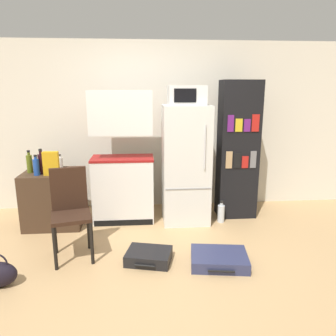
{
  "coord_description": "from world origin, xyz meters",
  "views": [
    {
      "loc": [
        -0.09,
        -2.97,
        1.8
      ],
      "look_at": [
        0.22,
        0.85,
        0.86
      ],
      "focal_mm": 35.0,
      "sensor_mm": 36.0,
      "label": 1
    }
  ],
  "objects_px": {
    "side_table": "(54,198)",
    "microwave": "(187,95)",
    "bookshelf": "(238,150)",
    "bottle_clear_short": "(42,164)",
    "bottle_wine_dark": "(41,163)",
    "suitcase_large_flat": "(149,256)",
    "suitcase_small_flat": "(219,259)",
    "cereal_box": "(51,163)",
    "bottle_olive_oil": "(30,163)",
    "bottle_amber_beer": "(50,167)",
    "kitchen_hutch": "(123,163)",
    "water_bottle_front": "(221,213)",
    "bottle_blue_soda": "(36,167)",
    "refrigerator": "(186,164)",
    "chair": "(70,205)",
    "bowl": "(69,170)",
    "bottle_milk_white": "(60,162)"
  },
  "relations": [
    {
      "from": "side_table",
      "to": "microwave",
      "type": "relative_size",
      "value": 1.55
    },
    {
      "from": "suitcase_small_flat",
      "to": "water_bottle_front",
      "type": "distance_m",
      "value": 1.14
    },
    {
      "from": "bottle_clear_short",
      "to": "bottle_wine_dark",
      "type": "height_order",
      "value": "bottle_wine_dark"
    },
    {
      "from": "bottle_blue_soda",
      "to": "bottle_wine_dark",
      "type": "relative_size",
      "value": 0.82
    },
    {
      "from": "bottle_olive_oil",
      "to": "bowl",
      "type": "relative_size",
      "value": 1.74
    },
    {
      "from": "bottle_wine_dark",
      "to": "chair",
      "type": "xyz_separation_m",
      "value": [
        0.51,
        -0.8,
        -0.29
      ]
    },
    {
      "from": "bottle_wine_dark",
      "to": "bottle_clear_short",
      "type": "bearing_deg",
      "value": 107.09
    },
    {
      "from": "microwave",
      "to": "bottle_olive_oil",
      "type": "relative_size",
      "value": 1.62
    },
    {
      "from": "refrigerator",
      "to": "bottle_blue_soda",
      "type": "height_order",
      "value": "refrigerator"
    },
    {
      "from": "chair",
      "to": "bottle_amber_beer",
      "type": "bearing_deg",
      "value": 101.77
    },
    {
      "from": "microwave",
      "to": "bottle_clear_short",
      "type": "relative_size",
      "value": 2.62
    },
    {
      "from": "side_table",
      "to": "bottle_blue_soda",
      "type": "relative_size",
      "value": 2.81
    },
    {
      "from": "bottle_amber_beer",
      "to": "suitcase_large_flat",
      "type": "relative_size",
      "value": 0.27
    },
    {
      "from": "cereal_box",
      "to": "bottle_olive_oil",
      "type": "bearing_deg",
      "value": 154.7
    },
    {
      "from": "bottle_milk_white",
      "to": "bowl",
      "type": "height_order",
      "value": "bottle_milk_white"
    },
    {
      "from": "bottle_wine_dark",
      "to": "chair",
      "type": "relative_size",
      "value": 0.33
    },
    {
      "from": "side_table",
      "to": "bowl",
      "type": "height_order",
      "value": "bowl"
    },
    {
      "from": "bottle_blue_soda",
      "to": "bottle_clear_short",
      "type": "bearing_deg",
      "value": 94.09
    },
    {
      "from": "kitchen_hutch",
      "to": "bookshelf",
      "type": "xyz_separation_m",
      "value": [
        1.6,
        0.05,
        0.14
      ]
    },
    {
      "from": "bottle_olive_oil",
      "to": "bottle_wine_dark",
      "type": "xyz_separation_m",
      "value": [
        0.16,
        -0.05,
        0.01
      ]
    },
    {
      "from": "bottle_clear_short",
      "to": "bottle_amber_beer",
      "type": "distance_m",
      "value": 0.17
    },
    {
      "from": "side_table",
      "to": "bookshelf",
      "type": "height_order",
      "value": "bookshelf"
    },
    {
      "from": "bottle_wine_dark",
      "to": "suitcase_small_flat",
      "type": "height_order",
      "value": "bottle_wine_dark"
    },
    {
      "from": "side_table",
      "to": "microwave",
      "type": "height_order",
      "value": "microwave"
    },
    {
      "from": "bottle_milk_white",
      "to": "chair",
      "type": "relative_size",
      "value": 0.19
    },
    {
      "from": "bookshelf",
      "to": "bottle_blue_soda",
      "type": "bearing_deg",
      "value": -173.49
    },
    {
      "from": "microwave",
      "to": "chair",
      "type": "xyz_separation_m",
      "value": [
        -1.37,
        -0.89,
        -1.13
      ]
    },
    {
      "from": "bottle_olive_oil",
      "to": "chair",
      "type": "relative_size",
      "value": 0.3
    },
    {
      "from": "bottle_blue_soda",
      "to": "suitcase_small_flat",
      "type": "relative_size",
      "value": 0.41
    },
    {
      "from": "bottle_olive_oil",
      "to": "water_bottle_front",
      "type": "height_order",
      "value": "bottle_olive_oil"
    },
    {
      "from": "cereal_box",
      "to": "water_bottle_front",
      "type": "relative_size",
      "value": 0.97
    },
    {
      "from": "bottle_wine_dark",
      "to": "cereal_box",
      "type": "bearing_deg",
      "value": -33.78
    },
    {
      "from": "microwave",
      "to": "bottle_milk_white",
      "type": "bearing_deg",
      "value": 173.67
    },
    {
      "from": "refrigerator",
      "to": "bottle_milk_white",
      "type": "distance_m",
      "value": 1.72
    },
    {
      "from": "kitchen_hutch",
      "to": "microwave",
      "type": "relative_size",
      "value": 3.74
    },
    {
      "from": "cereal_box",
      "to": "suitcase_small_flat",
      "type": "distance_m",
      "value": 2.34
    },
    {
      "from": "bottle_wine_dark",
      "to": "side_table",
      "type": "bearing_deg",
      "value": 37.62
    },
    {
      "from": "kitchen_hutch",
      "to": "chair",
      "type": "bearing_deg",
      "value": -118.05
    },
    {
      "from": "bottle_milk_white",
      "to": "bottle_blue_soda",
      "type": "distance_m",
      "value": 0.42
    },
    {
      "from": "suitcase_small_flat",
      "to": "water_bottle_front",
      "type": "height_order",
      "value": "water_bottle_front"
    },
    {
      "from": "cereal_box",
      "to": "kitchen_hutch",
      "type": "bearing_deg",
      "value": 16.71
    },
    {
      "from": "bottle_wine_dark",
      "to": "suitcase_small_flat",
      "type": "distance_m",
      "value": 2.5
    },
    {
      "from": "bottle_milk_white",
      "to": "cereal_box",
      "type": "height_order",
      "value": "cereal_box"
    },
    {
      "from": "bookshelf",
      "to": "bowl",
      "type": "xyz_separation_m",
      "value": [
        -2.3,
        -0.16,
        -0.2
      ]
    },
    {
      "from": "bookshelf",
      "to": "bottle_clear_short",
      "type": "bearing_deg",
      "value": -179.54
    },
    {
      "from": "refrigerator",
      "to": "bowl",
      "type": "height_order",
      "value": "refrigerator"
    },
    {
      "from": "bottle_olive_oil",
      "to": "water_bottle_front",
      "type": "xyz_separation_m",
      "value": [
        2.52,
        -0.09,
        -0.73
      ]
    },
    {
      "from": "bottle_blue_soda",
      "to": "chair",
      "type": "bearing_deg",
      "value": -52.54
    },
    {
      "from": "suitcase_large_flat",
      "to": "suitcase_small_flat",
      "type": "relative_size",
      "value": 0.83
    },
    {
      "from": "bottle_clear_short",
      "to": "bottle_milk_white",
      "type": "xyz_separation_m",
      "value": [
        0.22,
        0.09,
        0.0
      ]
    }
  ]
}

